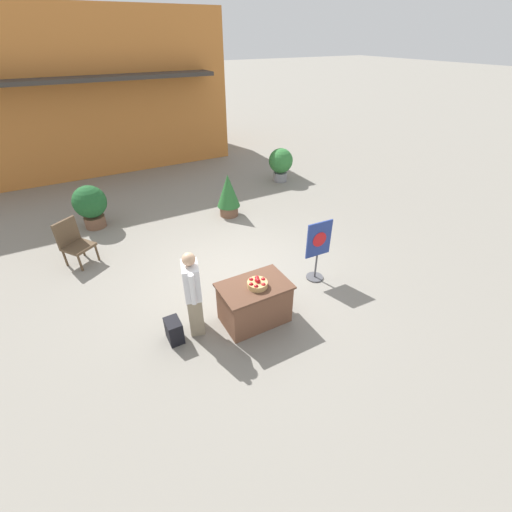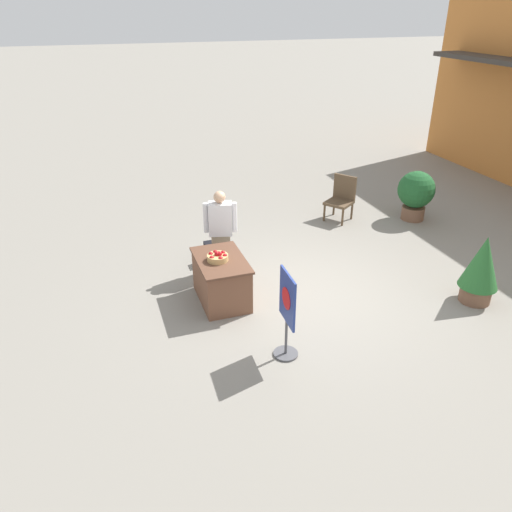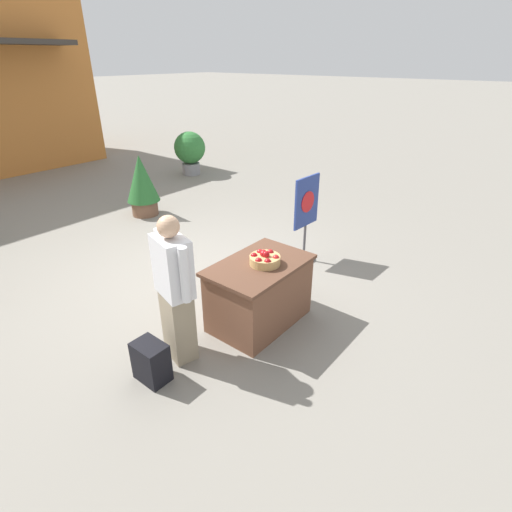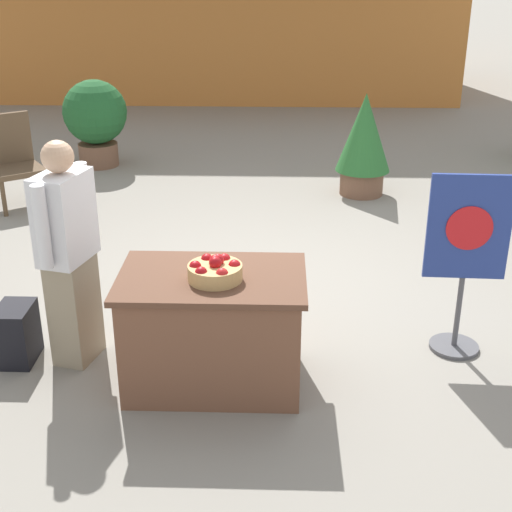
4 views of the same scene
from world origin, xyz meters
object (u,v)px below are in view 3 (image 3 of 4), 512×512
(potted_plant_near_left, at_px, (142,184))
(apple_basket, at_px, (265,259))
(potted_plant_near_right, at_px, (190,150))
(poster_board, at_px, (306,216))
(backpack, at_px, (151,362))
(display_table, at_px, (259,293))
(person_visitor, at_px, (175,290))

(potted_plant_near_left, bearing_deg, apple_basket, -108.58)
(potted_plant_near_right, bearing_deg, poster_board, -114.97)
(potted_plant_near_right, xyz_separation_m, potted_plant_near_left, (-2.73, -1.58, -0.01))
(poster_board, relative_size, potted_plant_near_right, 1.19)
(potted_plant_near_right, bearing_deg, backpack, -135.69)
(display_table, relative_size, potted_plant_near_left, 1.01)
(backpack, relative_size, poster_board, 0.31)
(apple_basket, height_order, potted_plant_near_right, potted_plant_near_right)
(poster_board, distance_m, potted_plant_near_left, 3.61)
(poster_board, height_order, potted_plant_near_right, poster_board)
(display_table, relative_size, person_visitor, 0.76)
(display_table, bearing_deg, potted_plant_near_left, 70.84)
(backpack, relative_size, potted_plant_near_right, 0.37)
(apple_basket, distance_m, person_visitor, 1.08)
(apple_basket, relative_size, person_visitor, 0.22)
(backpack, xyz_separation_m, poster_board, (3.15, 0.26, 0.52))
(person_visitor, xyz_separation_m, potted_plant_near_right, (5.14, 5.38, -0.16))
(display_table, height_order, potted_plant_near_right, potted_plant_near_right)
(display_table, xyz_separation_m, person_visitor, (-1.00, 0.27, 0.41))
(apple_basket, height_order, person_visitor, person_visitor)
(potted_plant_near_right, relative_size, potted_plant_near_left, 0.94)
(display_table, xyz_separation_m, potted_plant_near_left, (1.42, 4.07, 0.25))
(potted_plant_near_left, bearing_deg, display_table, -109.16)
(display_table, relative_size, backpack, 2.89)
(apple_basket, relative_size, poster_board, 0.26)
(person_visitor, xyz_separation_m, backpack, (-0.42, -0.05, -0.60))
(apple_basket, bearing_deg, backpack, 169.12)
(display_table, distance_m, potted_plant_near_right, 7.01)
(backpack, distance_m, potted_plant_near_right, 7.79)
(backpack, bearing_deg, display_table, -8.94)
(backpack, height_order, poster_board, poster_board)
(person_visitor, height_order, poster_board, person_visitor)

